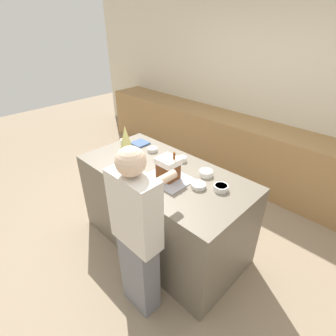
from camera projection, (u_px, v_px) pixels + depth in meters
ground_plane at (164, 240)px, 3.06m from camera, size 12.00×12.00×0.00m
wall_back at (272, 94)px, 3.74m from camera, size 8.00×0.05×2.60m
back_cabinet_block at (251, 153)px, 3.97m from camera, size 6.00×0.60×0.92m
kitchen_island at (164, 208)px, 2.82m from camera, size 1.79×0.90×0.95m
baking_tray at (168, 178)px, 2.46m from camera, size 0.42×0.34×0.01m
gingerbread_house at (168, 168)px, 2.40m from camera, size 0.19×0.18×0.27m
decorative_tree at (126, 139)px, 2.88m from camera, size 0.16×0.16×0.30m
candy_bowl_near_tray_right at (124, 141)px, 3.12m from camera, size 0.09×0.09×0.05m
candy_bowl_far_left at (152, 149)px, 2.94m from camera, size 0.12×0.12×0.04m
candy_bowl_beside_tree at (198, 185)px, 2.32m from camera, size 0.13×0.13×0.04m
candy_bowl_near_tray_left at (206, 173)px, 2.49m from camera, size 0.13×0.13×0.05m
candy_bowl_behind_tray at (182, 159)px, 2.74m from camera, size 0.09×0.09×0.05m
candy_bowl_far_right at (221, 187)px, 2.29m from camera, size 0.13×0.13×0.05m
cookbook at (140, 143)px, 3.11m from camera, size 0.18×0.18×0.02m
person at (137, 236)px, 2.01m from camera, size 0.41×0.52×1.57m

